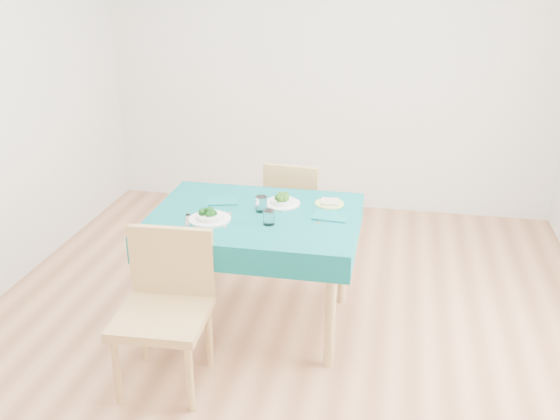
% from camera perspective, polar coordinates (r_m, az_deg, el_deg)
% --- Properties ---
extents(room_shell, '(4.02, 4.52, 2.73)m').
position_cam_1_polar(room_shell, '(3.39, 0.00, 7.80)').
color(room_shell, '#9A6340').
rests_on(room_shell, ground).
extents(table, '(1.23, 0.94, 0.76)m').
position_cam_1_polar(table, '(3.90, -2.23, -5.50)').
color(table, '#085758').
rests_on(table, ground).
extents(chair_near, '(0.49, 0.54, 1.17)m').
position_cam_1_polar(chair_near, '(3.31, -10.94, -7.21)').
color(chair_near, tan).
rests_on(chair_near, ground).
extents(chair_far, '(0.44, 0.47, 0.98)m').
position_cam_1_polar(chair_far, '(4.59, 1.57, 0.47)').
color(chair_far, tan).
rests_on(chair_far, ground).
extents(bowl_near, '(0.25, 0.25, 0.08)m').
position_cam_1_polar(bowl_near, '(3.66, -6.44, -0.37)').
color(bowl_near, white).
rests_on(bowl_near, table).
extents(bowl_far, '(0.23, 0.23, 0.07)m').
position_cam_1_polar(bowl_far, '(3.86, 0.20, 0.99)').
color(bowl_far, white).
rests_on(bowl_far, table).
extents(fork_near, '(0.08, 0.18, 0.00)m').
position_cam_1_polar(fork_near, '(3.68, -8.44, -0.92)').
color(fork_near, silver).
rests_on(fork_near, table).
extents(knife_near, '(0.05, 0.23, 0.00)m').
position_cam_1_polar(knife_near, '(3.66, -4.82, -0.90)').
color(knife_near, silver).
rests_on(knife_near, table).
extents(fork_far, '(0.11, 0.19, 0.00)m').
position_cam_1_polar(fork_far, '(3.86, -0.29, 0.45)').
color(fork_far, silver).
rests_on(fork_far, table).
extents(knife_far, '(0.05, 0.19, 0.00)m').
position_cam_1_polar(knife_far, '(3.67, 3.88, -0.78)').
color(knife_far, silver).
rests_on(knife_far, table).
extents(napkin_near, '(0.21, 0.17, 0.01)m').
position_cam_1_polar(napkin_near, '(3.93, -5.22, 0.80)').
color(napkin_near, '#0B6161').
rests_on(napkin_near, table).
extents(napkin_far, '(0.22, 0.16, 0.01)m').
position_cam_1_polar(napkin_far, '(3.70, 4.64, -0.58)').
color(napkin_far, '#0B6161').
rests_on(napkin_far, table).
extents(tumbler_center, '(0.07, 0.07, 0.09)m').
position_cam_1_polar(tumbler_center, '(3.76, -1.71, 0.56)').
color(tumbler_center, white).
rests_on(tumbler_center, table).
extents(tumbler_side, '(0.07, 0.07, 0.09)m').
position_cam_1_polar(tumbler_side, '(3.58, -1.03, -0.69)').
color(tumbler_side, white).
rests_on(tumbler_side, table).
extents(side_plate, '(0.18, 0.18, 0.01)m').
position_cam_1_polar(side_plate, '(3.89, 4.56, 0.59)').
color(side_plate, '#B5DA6A').
rests_on(side_plate, table).
extents(bread_slice, '(0.11, 0.11, 0.02)m').
position_cam_1_polar(bread_slice, '(3.88, 4.56, 0.76)').
color(bread_slice, beige).
rests_on(bread_slice, side_plate).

